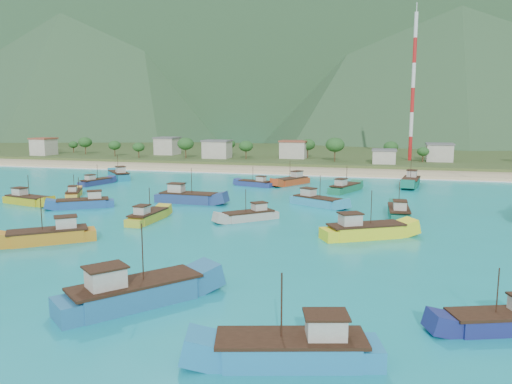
% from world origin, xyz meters
% --- Properties ---
extents(ground, '(600.00, 600.00, 0.00)m').
position_xyz_m(ground, '(0.00, 0.00, 0.00)').
color(ground, '#0D8297').
rests_on(ground, ground).
extents(beach, '(400.00, 18.00, 1.20)m').
position_xyz_m(beach, '(0.00, 79.00, 0.00)').
color(beach, beige).
rests_on(beach, ground).
extents(land, '(400.00, 110.00, 2.40)m').
position_xyz_m(land, '(0.00, 140.00, 0.00)').
color(land, '#385123').
rests_on(land, ground).
extents(surf_line, '(400.00, 2.50, 0.08)m').
position_xyz_m(surf_line, '(0.00, 69.50, 0.00)').
color(surf_line, white).
rests_on(surf_line, ground).
extents(mountains, '(1520.00, 440.00, 260.00)m').
position_xyz_m(mountains, '(-18.31, 403.81, 106.83)').
color(mountains, slate).
rests_on(mountains, ground).
extents(village, '(218.88, 23.39, 7.63)m').
position_xyz_m(village, '(11.47, 102.23, 4.60)').
color(village, beige).
rests_on(village, ground).
extents(vegetation, '(277.02, 25.76, 8.89)m').
position_xyz_m(vegetation, '(-5.04, 102.25, 5.15)').
color(vegetation, '#235623').
rests_on(vegetation, ground).
extents(radio_tower, '(1.20, 1.20, 48.11)m').
position_xyz_m(radio_tower, '(33.55, 108.00, 25.66)').
color(radio_tower, red).
rests_on(radio_tower, ground).
extents(boat_0, '(10.54, 5.22, 5.98)m').
position_xyz_m(boat_0, '(-39.08, 10.82, 0.69)').
color(boat_0, gold).
rests_on(boat_0, ground).
extents(boat_1, '(4.73, 9.23, 5.23)m').
position_xyz_m(boat_1, '(-41.65, 37.82, 0.56)').
color(boat_1, navy).
rests_on(boat_1, ground).
extents(boat_3, '(6.03, 8.52, 4.92)m').
position_xyz_m(boat_3, '(-35.91, 20.99, 0.50)').
color(boat_3, gold).
rests_on(boat_3, ground).
extents(boat_4, '(11.11, 12.58, 7.69)m').
position_xyz_m(boat_4, '(5.69, -29.82, 1.01)').
color(boat_4, '#226696').
rests_on(boat_4, ground).
extents(boat_5, '(10.56, 7.81, 6.15)m').
position_xyz_m(boat_5, '(14.21, 23.59, 0.72)').
color(boat_5, '#3193BE').
rests_on(boat_5, ground).
extents(boat_6, '(3.04, 9.71, 5.70)m').
position_xyz_m(boat_6, '(-9.64, 2.71, 0.64)').
color(boat_6, gold).
rests_on(boat_6, ground).
extents(boat_7, '(11.98, 8.93, 6.98)m').
position_xyz_m(boat_7, '(24.17, 0.63, 0.88)').
color(boat_7, yellow).
rests_on(boat_7, ground).
extents(boat_8, '(4.98, 12.25, 7.03)m').
position_xyz_m(boat_8, '(32.12, 55.34, 0.89)').
color(boat_8, '#0F6952').
rests_on(boat_8, ground).
extents(boat_9, '(6.62, 10.78, 6.13)m').
position_xyz_m(boat_9, '(17.80, 42.02, 0.72)').
color(boat_9, '#18714A').
rests_on(boat_9, ground).
extents(boat_12, '(10.84, 9.56, 6.62)m').
position_xyz_m(boat_12, '(-15.90, -12.82, 0.81)').
color(boat_12, '#C17A1B').
rests_on(boat_12, ground).
extents(boat_13, '(8.63, 8.30, 5.46)m').
position_xyz_m(boat_13, '(5.75, 7.87, 0.60)').
color(boat_13, '#ADA99E').
rests_on(boat_13, ground).
extents(boat_14, '(3.60, 10.73, 6.26)m').
position_xyz_m(boat_14, '(28.91, 15.98, 0.75)').
color(boat_14, '#116851').
rests_on(boat_14, ground).
extents(boat_18, '(10.13, 8.10, 6.00)m').
position_xyz_m(boat_18, '(-26.41, 10.48, 0.70)').
color(boat_18, '#1E4E91').
rests_on(boat_18, ground).
extents(boat_19, '(11.98, 6.33, 6.79)m').
position_xyz_m(boat_19, '(21.43, -36.37, 0.84)').
color(boat_19, '#1E7AB3').
rests_on(boat_19, ground).
extents(boat_20, '(9.70, 5.82, 5.51)m').
position_xyz_m(boat_20, '(36.32, -26.97, 0.61)').
color(boat_20, navy).
rests_on(boat_20, ground).
extents(boat_21, '(12.21, 3.86, 7.17)m').
position_xyz_m(boat_21, '(-10.25, 20.16, 0.91)').
color(boat_21, navy).
rests_on(boat_21, ground).
extents(boat_23, '(10.25, 10.67, 6.75)m').
position_xyz_m(boat_23, '(-42.17, 49.58, 0.83)').
color(boat_23, '#137191').
rests_on(boat_23, ground).
extents(boat_25, '(8.94, 4.67, 5.07)m').
position_xyz_m(boat_25, '(-3.51, 45.37, 0.53)').
color(boat_25, navy).
rests_on(boat_25, ground).
extents(boat_27, '(7.64, 10.70, 6.19)m').
position_xyz_m(boat_27, '(4.30, 50.67, 0.73)').
color(boat_27, '#BA411B').
rests_on(boat_27, ground).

